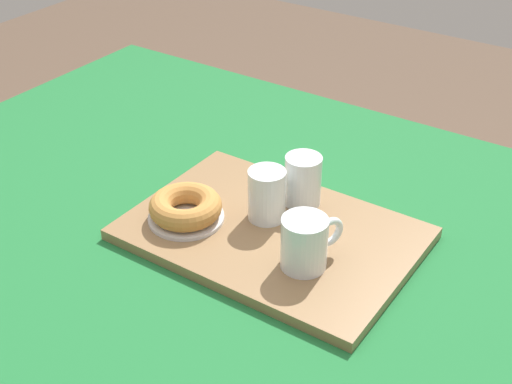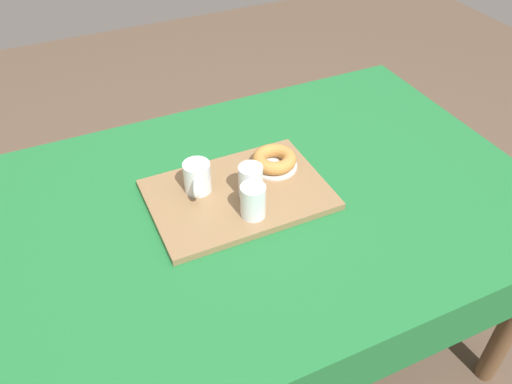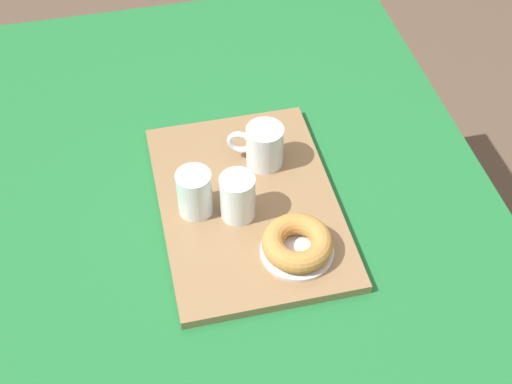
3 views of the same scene
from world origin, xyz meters
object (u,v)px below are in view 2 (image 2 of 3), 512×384
dining_table (259,223)px  donut_plate_left (274,166)px  water_glass_near (251,182)px  serving_tray (238,194)px  tea_mug_left (197,178)px  water_glass_far (253,203)px  sugar_donut_left (274,159)px

dining_table → donut_plate_left: donut_plate_left is taller
water_glass_near → serving_tray: bearing=137.7°
serving_tray → tea_mug_left: (-0.09, 0.05, 0.05)m
dining_table → water_glass_far: (-0.05, -0.07, 0.15)m
water_glass_far → sugar_donut_left: size_ratio=0.73×
serving_tray → tea_mug_left: size_ratio=4.41×
water_glass_near → water_glass_far: 0.08m
sugar_donut_left → dining_table: bearing=-135.5°
tea_mug_left → sugar_donut_left: 0.23m
donut_plate_left → sugar_donut_left: bearing=0.0°
donut_plate_left → sugar_donut_left: size_ratio=1.05×
water_glass_far → donut_plate_left: size_ratio=0.70×
serving_tray → donut_plate_left: 0.15m
dining_table → tea_mug_left: tea_mug_left is taller
tea_mug_left → sugar_donut_left: size_ratio=0.86×
tea_mug_left → donut_plate_left: tea_mug_left is taller
serving_tray → tea_mug_left: tea_mug_left is taller
dining_table → water_glass_near: water_glass_near is taller
tea_mug_left → sugar_donut_left: (0.23, 0.01, -0.01)m
donut_plate_left → sugar_donut_left: sugar_donut_left is taller
tea_mug_left → donut_plate_left: (0.23, 0.01, -0.04)m
serving_tray → sugar_donut_left: (0.14, 0.06, 0.04)m
water_glass_near → sugar_donut_left: 0.14m
dining_table → tea_mug_left: 0.22m
dining_table → donut_plate_left: (0.09, 0.09, 0.11)m
dining_table → serving_tray: serving_tray is taller
water_glass_far → serving_tray: bearing=89.9°
tea_mug_left → donut_plate_left: size_ratio=0.82×
water_glass_far → sugar_donut_left: water_glass_far is taller
serving_tray → sugar_donut_left: sugar_donut_left is taller
water_glass_far → sugar_donut_left: bearing=48.6°
dining_table → sugar_donut_left: bearing=44.5°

